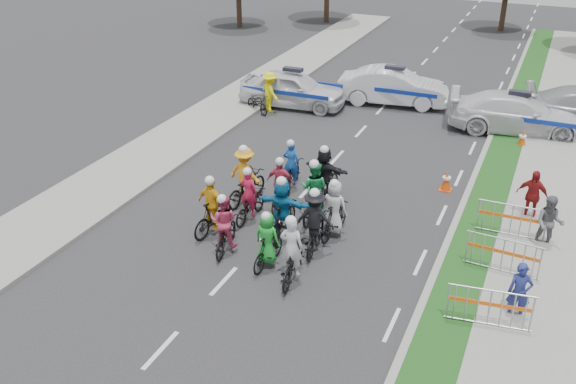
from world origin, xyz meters
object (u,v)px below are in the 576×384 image
at_px(rider_0, 292,258).
at_px(rider_11, 324,177).
at_px(rider_4, 315,226).
at_px(parked_bike, 257,104).
at_px(spectator_2, 532,196).
at_px(spectator_0, 519,292).
at_px(barrier_1, 502,257).
at_px(rider_3, 213,211).
at_px(barrier_0, 489,310).
at_px(rider_6, 249,202).
at_px(police_car_2, 517,113).
at_px(police_car_0, 293,89).
at_px(barrier_2, 511,222).
at_px(rider_7, 334,214).
at_px(rider_5, 283,212).
at_px(rider_2, 225,229).
at_px(rider_9, 281,189).
at_px(rider_1, 268,245).
at_px(rider_12, 291,172).
at_px(marshal_hiviz, 270,92).
at_px(rider_10, 246,180).
at_px(police_car_1, 393,87).
at_px(spectator_1, 549,223).
at_px(cone_1, 522,139).
at_px(rider_8, 314,197).
at_px(cone_0, 446,181).

height_order(rider_0, rider_11, rider_0).
xyz_separation_m(rider_4, parked_bike, (-6.64, 9.92, -0.34)).
bearing_deg(spectator_2, spectator_0, -75.66).
bearing_deg(barrier_1, rider_3, -172.33).
height_order(barrier_0, parked_bike, barrier_0).
xyz_separation_m(rider_0, spectator_2, (5.50, 5.98, 0.19)).
distance_m(rider_6, police_car_2, 13.12).
height_order(rider_0, police_car_0, rider_0).
distance_m(rider_6, barrier_2, 7.85).
distance_m(rider_7, parked_bike, 11.30).
distance_m(rider_5, police_car_2, 13.00).
relative_size(rider_3, rider_4, 0.95).
bearing_deg(barrier_2, parked_bike, 148.98).
bearing_deg(rider_2, rider_9, -109.67).
bearing_deg(rider_1, barrier_2, -141.08).
bearing_deg(rider_4, rider_12, -65.64).
bearing_deg(barrier_1, rider_9, 170.87).
distance_m(rider_5, marshal_hiviz, 11.20).
bearing_deg(rider_2, rider_10, -85.84).
relative_size(rider_12, barrier_2, 0.92).
bearing_deg(rider_5, rider_3, 16.22).
bearing_deg(rider_12, police_car_1, -102.82).
relative_size(rider_6, police_car_0, 0.37).
relative_size(rider_7, police_car_0, 0.39).
xyz_separation_m(rider_12, spectator_1, (8.29, -0.73, 0.23)).
bearing_deg(police_car_2, rider_11, 141.68).
relative_size(rider_11, marshal_hiviz, 1.07).
height_order(rider_0, cone_1, rider_0).
xyz_separation_m(rider_8, barrier_2, (5.77, 1.13, -0.19)).
bearing_deg(cone_1, cone_0, -111.70).
height_order(rider_0, barrier_1, rider_0).
xyz_separation_m(barrier_2, parked_bike, (-11.72, 7.05, -0.14)).
relative_size(rider_3, spectator_2, 1.15).
relative_size(rider_3, rider_8, 0.95).
bearing_deg(cone_0, barrier_0, -71.65).
height_order(rider_3, cone_0, rider_3).
distance_m(rider_6, rider_12, 2.59).
distance_m(rider_4, spectator_1, 6.67).
height_order(rider_4, spectator_1, rider_4).
height_order(rider_6, rider_10, rider_10).
bearing_deg(police_car_1, rider_0, 176.65).
xyz_separation_m(rider_12, police_car_0, (-3.33, 7.92, 0.23)).
bearing_deg(rider_12, barrier_2, 167.45).
relative_size(rider_1, rider_9, 0.94).
bearing_deg(rider_9, spectator_2, -165.90).
height_order(police_car_0, spectator_1, police_car_0).
distance_m(rider_2, rider_4, 2.57).
xyz_separation_m(rider_8, spectator_0, (6.36, -2.78, 0.03)).
bearing_deg(parked_bike, rider_5, -117.96).
xyz_separation_m(rider_1, marshal_hiviz, (-5.31, 11.60, 0.24)).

